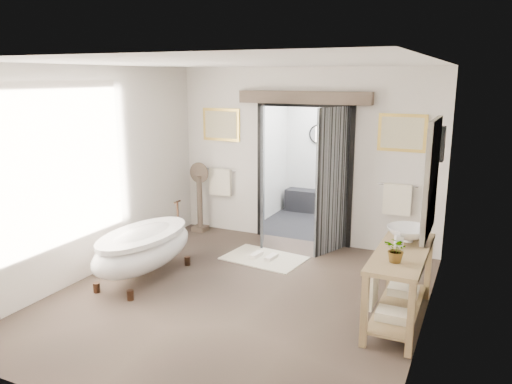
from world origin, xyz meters
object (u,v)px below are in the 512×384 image
(rug, at_px, (264,258))
(basin, at_px, (409,234))
(vanity, at_px, (398,279))
(clawfoot_tub, at_px, (144,248))

(rug, height_order, basin, basin)
(vanity, distance_m, basin, 0.57)
(vanity, relative_size, basin, 3.11)
(rug, relative_size, basin, 2.33)
(clawfoot_tub, distance_m, basin, 3.51)
(clawfoot_tub, relative_size, rug, 1.56)
(vanity, relative_size, rug, 1.33)
(clawfoot_tub, height_order, rug, clawfoot_tub)
(clawfoot_tub, height_order, vanity, clawfoot_tub)
(clawfoot_tub, xyz_separation_m, vanity, (3.39, 0.21, 0.06))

